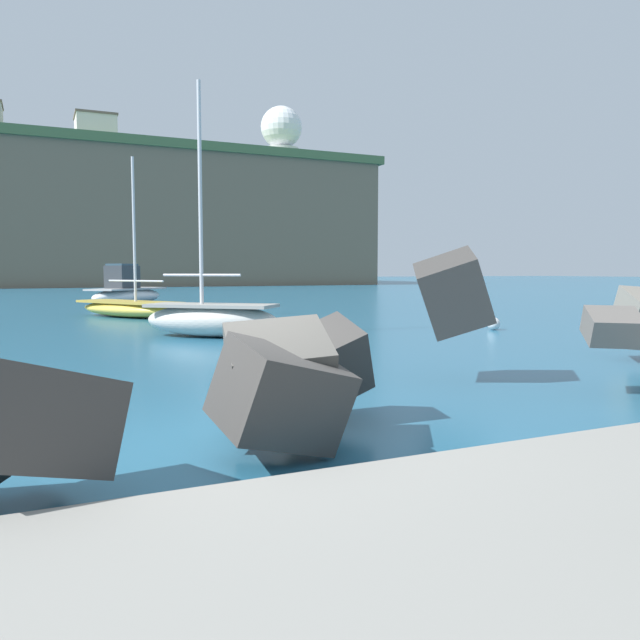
{
  "coord_description": "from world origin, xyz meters",
  "views": [
    {
      "loc": [
        -2.11,
        -6.8,
        2.03
      ],
      "look_at": [
        1.23,
        0.5,
        1.4
      ],
      "focal_mm": 34.76,
      "sensor_mm": 36.0,
      "label": 1
    }
  ],
  "objects_px": {
    "mooring_buoy_middle": "(494,324)",
    "radar_dome": "(281,135)",
    "boat_near_centre": "(129,308)",
    "station_building_central": "(96,133)",
    "boat_mid_left": "(212,318)",
    "boat_near_left": "(126,292)"
  },
  "relations": [
    {
      "from": "boat_mid_left",
      "to": "boat_near_centre",
      "type": "bearing_deg",
      "value": 97.17
    },
    {
      "from": "boat_near_centre",
      "to": "radar_dome",
      "type": "relative_size",
      "value": 0.7
    },
    {
      "from": "mooring_buoy_middle",
      "to": "station_building_central",
      "type": "bearing_deg",
      "value": 94.43
    },
    {
      "from": "boat_near_left",
      "to": "boat_mid_left",
      "type": "bearing_deg",
      "value": -90.03
    },
    {
      "from": "boat_mid_left",
      "to": "radar_dome",
      "type": "relative_size",
      "value": 0.79
    },
    {
      "from": "radar_dome",
      "to": "boat_near_centre",
      "type": "bearing_deg",
      "value": -116.09
    },
    {
      "from": "boat_near_left",
      "to": "boat_near_centre",
      "type": "relative_size",
      "value": 0.85
    },
    {
      "from": "boat_near_left",
      "to": "radar_dome",
      "type": "bearing_deg",
      "value": 60.87
    },
    {
      "from": "radar_dome",
      "to": "station_building_central",
      "type": "xyz_separation_m",
      "value": [
        -29.08,
        -1.77,
        -2.76
      ]
    },
    {
      "from": "boat_mid_left",
      "to": "mooring_buoy_middle",
      "type": "xyz_separation_m",
      "value": [
        9.49,
        -1.83,
        -0.38
      ]
    },
    {
      "from": "boat_mid_left",
      "to": "station_building_central",
      "type": "xyz_separation_m",
      "value": [
        3.41,
        76.65,
        21.1
      ]
    },
    {
      "from": "mooring_buoy_middle",
      "to": "radar_dome",
      "type": "relative_size",
      "value": 0.04
    },
    {
      "from": "boat_mid_left",
      "to": "radar_dome",
      "type": "bearing_deg",
      "value": 67.5
    },
    {
      "from": "boat_near_centre",
      "to": "station_building_central",
      "type": "distance_m",
      "value": 70.48
    },
    {
      "from": "boat_near_centre",
      "to": "boat_near_left",
      "type": "bearing_deg",
      "value": 83.4
    },
    {
      "from": "station_building_central",
      "to": "boat_near_centre",
      "type": "bearing_deg",
      "value": -93.94
    },
    {
      "from": "boat_near_left",
      "to": "boat_mid_left",
      "type": "height_order",
      "value": "boat_mid_left"
    },
    {
      "from": "boat_near_left",
      "to": "station_building_central",
      "type": "distance_m",
      "value": 60.36
    },
    {
      "from": "boat_near_centre",
      "to": "boat_mid_left",
      "type": "xyz_separation_m",
      "value": [
        1.21,
        -9.6,
        0.17
      ]
    },
    {
      "from": "radar_dome",
      "to": "boat_mid_left",
      "type": "bearing_deg",
      "value": -112.5
    },
    {
      "from": "mooring_buoy_middle",
      "to": "radar_dome",
      "type": "distance_m",
      "value": 86.92
    },
    {
      "from": "boat_near_left",
      "to": "radar_dome",
      "type": "distance_m",
      "value": 70.79
    }
  ]
}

